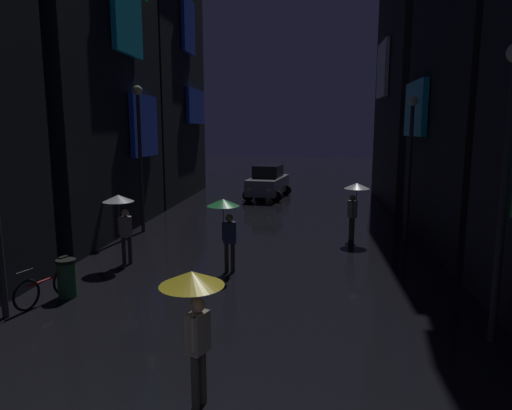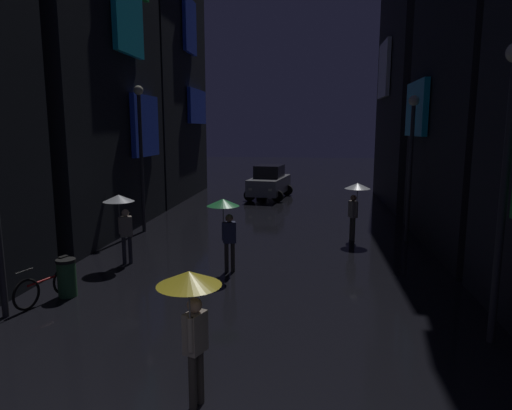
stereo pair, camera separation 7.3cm
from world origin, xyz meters
The scene contains 13 objects.
building_left_mid centered at (-7.48, 13.37, 7.22)m, with size 4.25×8.72×14.43m.
building_left_far centered at (-7.48, 22.41, 8.61)m, with size 4.25×8.82×17.19m.
building_right_far centered at (7.49, 22.10, 9.66)m, with size 4.25×8.19×19.32m.
pedestrian_foreground_right_yellow centered at (-0.10, 2.38, 1.67)m, with size 0.90×0.90×2.12m.
pedestrian_midstreet_centre_green centered at (-0.82, 8.73, 1.67)m, with size 0.90×0.90×2.12m.
pedestrian_far_right_clear centered at (-4.01, 9.13, 1.67)m, with size 0.90×0.90×2.12m.
pedestrian_near_crossing_clear centered at (3.13, 12.89, 1.67)m, with size 0.90×0.90×2.12m.
bicycle_parked_at_storefront centered at (-4.60, 6.09, 0.39)m, with size 0.59×1.76×0.96m.
car_distant centered at (-0.87, 22.74, 0.93)m, with size 2.66×4.33×1.92m.
streetlamp_right_far centered at (5.00, 13.12, 3.25)m, with size 0.36×0.36×5.15m.
streetlamp_right_near centered at (5.00, 5.17, 3.44)m, with size 0.36×0.36×5.51m.
streetlamp_left_far centered at (-5.00, 13.50, 3.51)m, with size 0.36×0.36×5.62m.
trash_bin centered at (-4.30, 6.46, 0.47)m, with size 0.46×0.46×0.93m.
Camera 2 is at (1.51, -3.49, 4.04)m, focal length 32.00 mm.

